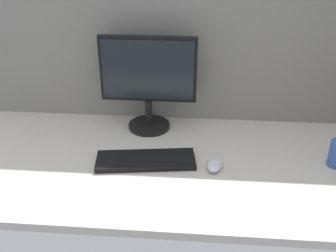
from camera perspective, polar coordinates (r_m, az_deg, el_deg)
ground_plane at (r=151.84cm, az=1.51°, el=-5.26°), size 180.00×80.00×3.00cm
cubicle_wall_back at (r=170.40cm, az=2.45°, el=12.81°), size 180.00×5.00×74.36cm
monitor at (r=164.53cm, az=-2.89°, el=6.76°), size 40.20×18.00×40.42cm
keyboard at (r=148.57cm, az=-3.24°, el=-4.97°), size 38.42×17.90×2.00cm
mouse at (r=145.72cm, az=6.76°, el=-5.54°), size 7.10×10.39×3.40cm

